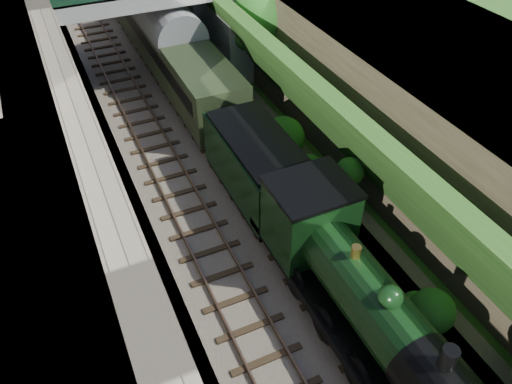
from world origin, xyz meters
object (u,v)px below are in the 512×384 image
object	(u,v)px
tree	(268,13)
tender	(258,169)
road_bridge	(159,11)
locomotive	(352,288)

from	to	relation	value
tree	tender	size ratio (longest dim) A/B	1.10
road_bridge	tree	bearing A→B (deg)	-40.22
road_bridge	tender	world-z (taller)	road_bridge
locomotive	tree	bearing A→B (deg)	73.81
road_bridge	locomotive	world-z (taller)	road_bridge
tender	locomotive	bearing A→B (deg)	-90.00
tree	tender	bearing A→B (deg)	-117.99
tree	tender	distance (m)	10.49
road_bridge	tree	xyz separation A→B (m)	(4.97, -4.20, 0.57)
tree	tender	xyz separation A→B (m)	(-4.71, -8.87, -3.03)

